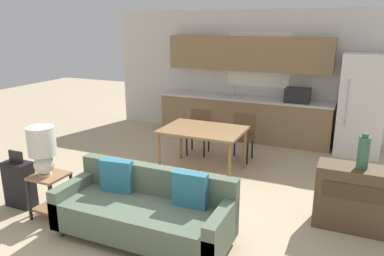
% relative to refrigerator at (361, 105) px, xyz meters
% --- Properties ---
extents(ground_plane, '(20.00, 20.00, 0.00)m').
position_rel_refrigerator_xyz_m(ground_plane, '(-2.27, -4.21, -0.95)').
color(ground_plane, tan).
extents(wall_back, '(6.40, 0.07, 2.70)m').
position_rel_refrigerator_xyz_m(wall_back, '(-2.27, 0.42, 0.41)').
color(wall_back, silver).
rests_on(wall_back, ground_plane).
extents(kitchen_counter, '(3.66, 0.65, 2.15)m').
position_rel_refrigerator_xyz_m(kitchen_counter, '(-2.26, 0.12, -0.10)').
color(kitchen_counter, '#8E704C').
rests_on(kitchen_counter, ground_plane).
extents(refrigerator, '(0.80, 0.76, 1.89)m').
position_rel_refrigerator_xyz_m(refrigerator, '(0.00, 0.00, 0.00)').
color(refrigerator, white).
rests_on(refrigerator, ground_plane).
extents(dining_table, '(1.33, 0.95, 0.75)m').
position_rel_refrigerator_xyz_m(dining_table, '(-2.35, -2.04, -0.26)').
color(dining_table, olive).
rests_on(dining_table, ground_plane).
extents(couch, '(2.05, 0.80, 0.84)m').
position_rel_refrigerator_xyz_m(couch, '(-2.20, -4.15, -0.61)').
color(couch, '#3D2D1E').
rests_on(couch, ground_plane).
extents(side_table, '(0.41, 0.41, 0.58)m').
position_rel_refrigerator_xyz_m(side_table, '(-3.57, -4.23, -0.56)').
color(side_table, olive).
rests_on(side_table, ground_plane).
extents(table_lamp, '(0.34, 0.34, 0.63)m').
position_rel_refrigerator_xyz_m(table_lamp, '(-3.60, -4.25, -0.00)').
color(table_lamp, silver).
rests_on(table_lamp, side_table).
extents(credenza, '(0.96, 0.41, 0.79)m').
position_rel_refrigerator_xyz_m(credenza, '(0.03, -2.96, -0.55)').
color(credenza, brown).
rests_on(credenza, ground_plane).
extents(vase, '(0.13, 0.13, 0.43)m').
position_rel_refrigerator_xyz_m(vase, '(0.03, -2.97, 0.04)').
color(vase, '#336047').
rests_on(vase, credenza).
extents(dining_chair_far_right, '(0.42, 0.42, 0.82)m').
position_rel_refrigerator_xyz_m(dining_chair_far_right, '(-1.93, -1.18, -0.48)').
color(dining_chair_far_right, brown).
rests_on(dining_chair_far_right, ground_plane).
extents(dining_chair_far_left, '(0.47, 0.47, 0.82)m').
position_rel_refrigerator_xyz_m(dining_chair_far_left, '(-2.78, -1.18, -0.48)').
color(dining_chair_far_left, brown).
rests_on(dining_chair_far_left, ground_plane).
extents(suitcase, '(0.39, 0.22, 0.79)m').
position_rel_refrigerator_xyz_m(suitcase, '(-4.17, -4.18, -0.62)').
color(suitcase, black).
rests_on(suitcase, ground_plane).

